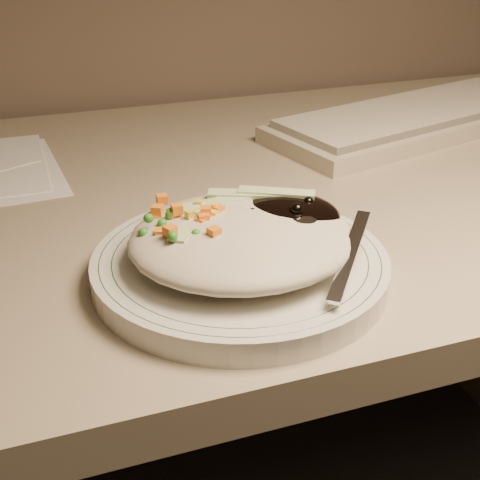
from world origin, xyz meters
name	(u,v)px	position (x,y,z in m)	size (l,w,h in m)	color
desk	(248,323)	(0.00, 1.38, 0.54)	(1.40, 0.70, 0.74)	gray
plate	(240,267)	(-0.08, 1.17, 0.75)	(0.25, 0.25, 0.02)	silver
plate_rim	(240,257)	(-0.08, 1.17, 0.76)	(0.24, 0.24, 0.00)	#144723
meal	(245,234)	(-0.08, 1.17, 0.78)	(0.21, 0.19, 0.05)	#BCB298
keyboard	(417,119)	(0.29, 1.48, 0.76)	(0.48, 0.27, 0.03)	#B0A690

